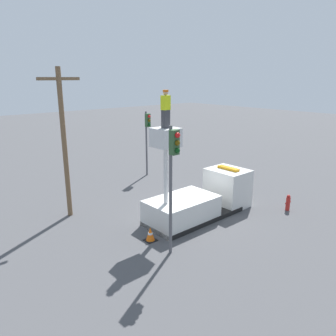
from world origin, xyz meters
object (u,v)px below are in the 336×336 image
object	(u,v)px
fire_hydrant	(288,203)
utility_pole	(64,139)
traffic_cone_rear	(150,234)
worker	(166,109)
bucket_truck	(201,199)
traffic_light_pole	(173,166)
traffic_light_across	(147,131)

from	to	relation	value
fire_hydrant	utility_pole	xyz separation A→B (m)	(-9.80, 7.71, 3.85)
fire_hydrant	traffic_cone_rear	world-z (taller)	fire_hydrant
worker	utility_pole	bearing A→B (deg)	120.76
bucket_truck	utility_pole	bearing A→B (deg)	138.35
traffic_light_pole	traffic_cone_rear	world-z (taller)	traffic_light_pole
fire_hydrant	worker	bearing A→B (deg)	157.59
bucket_truck	traffic_light_pole	distance (m)	5.37
bucket_truck	traffic_cone_rear	distance (m)	4.03
traffic_light_pole	utility_pole	size ratio (longest dim) A/B	0.70
worker	traffic_light_pole	xyz separation A→B (m)	(-1.39, -2.05, -2.08)
traffic_light_pole	worker	bearing A→B (deg)	55.90
worker	fire_hydrant	bearing A→B (deg)	-22.41
worker	traffic_light_pole	world-z (taller)	worker
bucket_truck	traffic_light_pole	world-z (taller)	traffic_light_pole
worker	traffic_cone_rear	size ratio (longest dim) A/B	2.60
worker	traffic_light_pole	size ratio (longest dim) A/B	0.31
traffic_light_pole	fire_hydrant	xyz separation A→B (m)	(8.29, -0.80, -3.51)
bucket_truck	worker	world-z (taller)	worker
traffic_light_across	traffic_cone_rear	bearing A→B (deg)	-127.36
bucket_truck	fire_hydrant	distance (m)	5.20
traffic_light_across	fire_hydrant	xyz separation A→B (m)	(1.75, -10.94, -3.07)
traffic_cone_rear	utility_pole	distance (m)	6.84
traffic_cone_rear	traffic_light_pole	bearing A→B (deg)	-90.53
traffic_cone_rear	worker	bearing A→B (deg)	18.45
traffic_light_pole	utility_pole	world-z (taller)	utility_pole
fire_hydrant	traffic_cone_rear	distance (m)	8.61
worker	traffic_light_across	world-z (taller)	worker
worker	traffic_light_across	xyz separation A→B (m)	(5.15, 8.09, -2.52)
bucket_truck	worker	bearing A→B (deg)	180.00
worker	bucket_truck	bearing A→B (deg)	0.00
fire_hydrant	utility_pole	world-z (taller)	utility_pole
utility_pole	traffic_cone_rear	bearing A→B (deg)	-74.01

